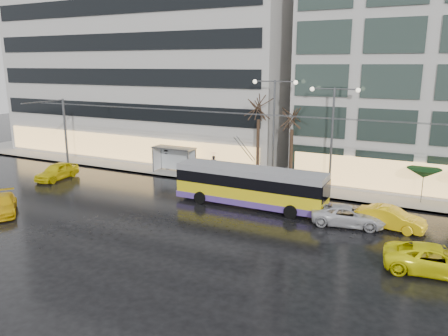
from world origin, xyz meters
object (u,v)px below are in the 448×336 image
Objects in this scene: bus_shelter at (172,154)px; street_lamp_near at (274,118)px; trolleybus at (250,188)px; taxi_a at (57,171)px.

street_lamp_near is (10.38, 0.11, 4.03)m from bus_shelter.
trolleybus is 12.37m from bus_shelter.
taxi_a is at bearing -177.58° from trolleybus.
street_lamp_near is at bearing 94.26° from trolleybus.
trolleybus is 19.15m from taxi_a.
bus_shelter reaches higher than taxi_a.
street_lamp_near reaches higher than taxi_a.
street_lamp_near reaches higher than bus_shelter.
taxi_a is (-18.67, -6.86, -5.22)m from street_lamp_near.
bus_shelter is 0.47× the size of street_lamp_near.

